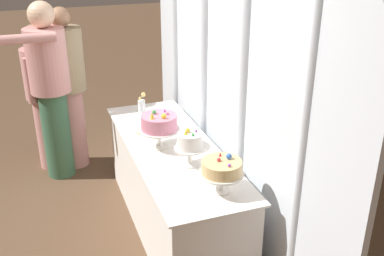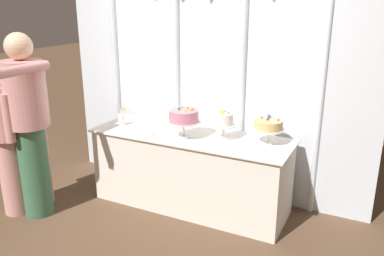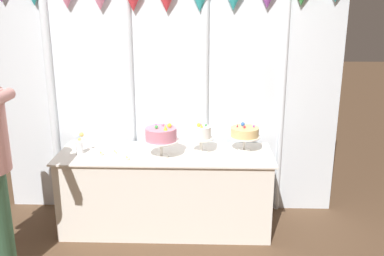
{
  "view_description": "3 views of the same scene",
  "coord_description": "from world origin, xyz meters",
  "px_view_note": "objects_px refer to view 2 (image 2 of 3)",
  "views": [
    {
      "loc": [
        3.0,
        -0.83,
        2.3
      ],
      "look_at": [
        0.28,
        0.16,
        1.02
      ],
      "focal_mm": 42.18,
      "sensor_mm": 36.0,
      "label": 1
    },
    {
      "loc": [
        1.62,
        -3.12,
        1.99
      ],
      "look_at": [
        -0.01,
        0.15,
        0.8
      ],
      "focal_mm": 37.17,
      "sensor_mm": 36.0,
      "label": 2
    },
    {
      "loc": [
        0.36,
        -3.57,
        2.08
      ],
      "look_at": [
        0.24,
        0.21,
        0.96
      ],
      "focal_mm": 40.11,
      "sensor_mm": 36.0,
      "label": 3
    }
  ],
  "objects_px": {
    "cake_display_center": "(224,121)",
    "guest_man_pink_jacket": "(31,119)",
    "tealight_near_right": "(152,135)",
    "guest_man_dark_suit": "(7,133)",
    "cake_display_leftmost": "(184,117)",
    "guest_girl_blue_dress": "(28,120)",
    "flower_vase": "(122,118)",
    "tealight_near_left": "(149,128)",
    "tealight_far_left": "(136,128)",
    "cake_table": "(190,171)",
    "cake_display_rightmost": "(268,125)"
  },
  "relations": [
    {
      "from": "cake_display_rightmost",
      "to": "tealight_far_left",
      "type": "distance_m",
      "value": 1.32
    },
    {
      "from": "cake_table",
      "to": "tealight_near_left",
      "type": "distance_m",
      "value": 0.6
    },
    {
      "from": "guest_man_pink_jacket",
      "to": "guest_man_dark_suit",
      "type": "distance_m",
      "value": 0.26
    },
    {
      "from": "cake_table",
      "to": "cake_display_leftmost",
      "type": "bearing_deg",
      "value": -105.33
    },
    {
      "from": "tealight_far_left",
      "to": "guest_man_dark_suit",
      "type": "relative_size",
      "value": 0.03
    },
    {
      "from": "cake_table",
      "to": "guest_man_dark_suit",
      "type": "xyz_separation_m",
      "value": [
        -1.46,
        -0.87,
        0.44
      ]
    },
    {
      "from": "cake_table",
      "to": "guest_man_dark_suit",
      "type": "bearing_deg",
      "value": -149.15
    },
    {
      "from": "cake_display_leftmost",
      "to": "cake_display_rightmost",
      "type": "relative_size",
      "value": 1.09
    },
    {
      "from": "cake_display_center",
      "to": "guest_man_dark_suit",
      "type": "height_order",
      "value": "guest_man_dark_suit"
    },
    {
      "from": "cake_display_leftmost",
      "to": "guest_man_dark_suit",
      "type": "xyz_separation_m",
      "value": [
        -1.44,
        -0.78,
        -0.14
      ]
    },
    {
      "from": "cake_display_leftmost",
      "to": "flower_vase",
      "type": "relative_size",
      "value": 1.59
    },
    {
      "from": "tealight_near_right",
      "to": "guest_girl_blue_dress",
      "type": "height_order",
      "value": "guest_girl_blue_dress"
    },
    {
      "from": "cake_table",
      "to": "guest_man_pink_jacket",
      "type": "bearing_deg",
      "value": -155.99
    },
    {
      "from": "flower_vase",
      "to": "guest_man_dark_suit",
      "type": "distance_m",
      "value": 1.08
    },
    {
      "from": "cake_display_rightmost",
      "to": "cake_table",
      "type": "bearing_deg",
      "value": -171.99
    },
    {
      "from": "cake_display_center",
      "to": "guest_man_dark_suit",
      "type": "distance_m",
      "value": 2.01
    },
    {
      "from": "flower_vase",
      "to": "guest_man_dark_suit",
      "type": "relative_size",
      "value": 0.13
    },
    {
      "from": "cake_display_center",
      "to": "guest_man_dark_suit",
      "type": "bearing_deg",
      "value": -153.19
    },
    {
      "from": "flower_vase",
      "to": "cake_display_leftmost",
      "type": "bearing_deg",
      "value": -3.66
    },
    {
      "from": "cake_display_center",
      "to": "guest_man_pink_jacket",
      "type": "height_order",
      "value": "guest_man_pink_jacket"
    },
    {
      "from": "cake_display_rightmost",
      "to": "guest_man_dark_suit",
      "type": "bearing_deg",
      "value": -155.98
    },
    {
      "from": "tealight_near_left",
      "to": "cake_display_center",
      "type": "bearing_deg",
      "value": 4.07
    },
    {
      "from": "tealight_far_left",
      "to": "guest_man_dark_suit",
      "type": "height_order",
      "value": "guest_man_dark_suit"
    },
    {
      "from": "cake_display_leftmost",
      "to": "guest_girl_blue_dress",
      "type": "relative_size",
      "value": 0.18
    },
    {
      "from": "cake_display_leftmost",
      "to": "guest_man_pink_jacket",
      "type": "relative_size",
      "value": 0.19
    },
    {
      "from": "tealight_near_left",
      "to": "tealight_near_right",
      "type": "bearing_deg",
      "value": -48.64
    },
    {
      "from": "flower_vase",
      "to": "tealight_far_left",
      "type": "height_order",
      "value": "flower_vase"
    },
    {
      "from": "flower_vase",
      "to": "tealight_near_right",
      "type": "xyz_separation_m",
      "value": [
        0.45,
        -0.14,
        -0.07
      ]
    },
    {
      "from": "tealight_far_left",
      "to": "guest_man_pink_jacket",
      "type": "distance_m",
      "value": 1.01
    },
    {
      "from": "flower_vase",
      "to": "cake_table",
      "type": "bearing_deg",
      "value": 3.04
    },
    {
      "from": "cake_display_leftmost",
      "to": "tealight_far_left",
      "type": "bearing_deg",
      "value": 179.16
    },
    {
      "from": "cake_display_center",
      "to": "guest_girl_blue_dress",
      "type": "relative_size",
      "value": 0.16
    },
    {
      "from": "cake_display_rightmost",
      "to": "guest_man_dark_suit",
      "type": "distance_m",
      "value": 2.4
    },
    {
      "from": "flower_vase",
      "to": "tealight_near_left",
      "type": "distance_m",
      "value": 0.32
    },
    {
      "from": "cake_display_leftmost",
      "to": "guest_man_dark_suit",
      "type": "bearing_deg",
      "value": -151.38
    },
    {
      "from": "guest_man_pink_jacket",
      "to": "cake_display_leftmost",
      "type": "bearing_deg",
      "value": 21.27
    },
    {
      "from": "cake_display_center",
      "to": "guest_man_pink_jacket",
      "type": "xyz_separation_m",
      "value": [
        -1.74,
        -0.66,
        -0.04
      ]
    },
    {
      "from": "guest_man_dark_suit",
      "to": "guest_man_pink_jacket",
      "type": "bearing_deg",
      "value": 78.1
    },
    {
      "from": "tealight_far_left",
      "to": "cake_display_leftmost",
      "type": "bearing_deg",
      "value": -0.84
    },
    {
      "from": "tealight_near_left",
      "to": "tealight_near_right",
      "type": "height_order",
      "value": "tealight_near_right"
    },
    {
      "from": "cake_display_rightmost",
      "to": "tealight_near_right",
      "type": "relative_size",
      "value": 5.76
    },
    {
      "from": "cake_table",
      "to": "tealight_near_left",
      "type": "relative_size",
      "value": 45.25
    },
    {
      "from": "cake_table",
      "to": "tealight_far_left",
      "type": "bearing_deg",
      "value": -171.97
    },
    {
      "from": "cake_table",
      "to": "guest_man_pink_jacket",
      "type": "relative_size",
      "value": 1.19
    },
    {
      "from": "cake_display_leftmost",
      "to": "guest_man_pink_jacket",
      "type": "height_order",
      "value": "guest_man_pink_jacket"
    },
    {
      "from": "cake_display_leftmost",
      "to": "tealight_near_left",
      "type": "xyz_separation_m",
      "value": [
        -0.43,
        0.06,
        -0.19
      ]
    },
    {
      "from": "tealight_far_left",
      "to": "tealight_near_left",
      "type": "relative_size",
      "value": 1.13
    },
    {
      "from": "tealight_near_left",
      "to": "guest_man_dark_suit",
      "type": "bearing_deg",
      "value": -139.81
    },
    {
      "from": "tealight_near_right",
      "to": "guest_man_dark_suit",
      "type": "relative_size",
      "value": 0.03
    },
    {
      "from": "cake_display_leftmost",
      "to": "flower_vase",
      "type": "distance_m",
      "value": 0.76
    }
  ]
}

